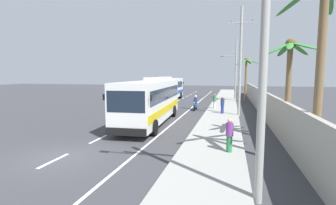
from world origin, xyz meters
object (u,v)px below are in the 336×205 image
object	(u,v)px
pedestrian_near_kerb	(222,105)
pedestrian_midwalk	(215,101)
utility_pole_nearest	(260,41)
coach_bus_foreground	(151,100)
coach_bus_far_lane	(167,88)
utility_pole_mid	(240,60)
pedestrian_far_walk	(229,135)
utility_pole_far	(235,68)
palm_third	(246,71)
palm_nearest	(290,67)
palm_second	(322,37)
motorcycle_beside_bus	(195,104)

from	to	relation	value
pedestrian_near_kerb	pedestrian_midwalk	bearing A→B (deg)	165.56
utility_pole_nearest	coach_bus_foreground	bearing A→B (deg)	121.80
coach_bus_far_lane	utility_pole_mid	bearing A→B (deg)	-50.54
pedestrian_far_walk	pedestrian_midwalk	bearing A→B (deg)	-174.88
utility_pole_far	palm_third	size ratio (longest dim) A/B	1.49
pedestrian_far_walk	coach_bus_foreground	bearing A→B (deg)	-138.55
utility_pole_nearest	palm_third	distance (m)	28.85
pedestrian_far_walk	utility_pole_far	world-z (taller)	utility_pole_far
pedestrian_near_kerb	palm_third	distance (m)	12.85
pedestrian_near_kerb	palm_third	size ratio (longest dim) A/B	0.26
utility_pole_nearest	palm_third	size ratio (longest dim) A/B	1.44
pedestrian_far_walk	palm_nearest	world-z (taller)	palm_nearest
utility_pole_mid	palm_second	distance (m)	13.31
coach_bus_far_lane	utility_pole_mid	distance (m)	16.09
utility_pole_far	utility_pole_nearest	bearing A→B (deg)	-89.64
utility_pole_far	coach_bus_foreground	bearing A→B (deg)	-107.26
pedestrian_far_walk	utility_pole_mid	xyz separation A→B (m)	(0.77, 11.85, 4.18)
coach_bus_foreground	utility_pole_mid	bearing A→B (deg)	37.07
pedestrian_midwalk	utility_pole_mid	bearing A→B (deg)	119.05
palm_second	palm_third	bearing A→B (deg)	92.98
pedestrian_far_walk	palm_nearest	distance (m)	5.52
palm_second	palm_third	world-z (taller)	palm_second
pedestrian_far_walk	palm_second	size ratio (longest dim) A/B	0.21
utility_pole_far	pedestrian_near_kerb	bearing A→B (deg)	-94.74
palm_second	utility_pole_nearest	bearing A→B (deg)	-128.29
coach_bus_foreground	palm_nearest	size ratio (longest dim) A/B	1.99
pedestrian_midwalk	coach_bus_foreground	bearing A→B (deg)	61.27
pedestrian_midwalk	utility_pole_nearest	xyz separation A→B (m)	(2.50, -20.26, 3.83)
coach_bus_far_lane	coach_bus_foreground	bearing A→B (deg)	-79.78
pedestrian_far_walk	pedestrian_near_kerb	bearing A→B (deg)	-177.62
coach_bus_far_lane	palm_nearest	bearing A→B (deg)	-59.36
motorcycle_beside_bus	pedestrian_far_walk	distance (m)	15.33
motorcycle_beside_bus	palm_third	distance (m)	11.68
utility_pole_mid	palm_third	distance (m)	12.61
pedestrian_far_walk	palm_second	xyz separation A→B (m)	(3.33, -1.22, 4.31)
utility_pole_mid	pedestrian_far_walk	bearing A→B (deg)	-93.73
palm_third	utility_pole_far	bearing A→B (deg)	110.67
coach_bus_far_lane	pedestrian_midwalk	bearing A→B (deg)	-47.49
pedestrian_midwalk	utility_pole_nearest	world-z (taller)	utility_pole_nearest
coach_bus_far_lane	motorcycle_beside_bus	size ratio (longest dim) A/B	5.56
coach_bus_far_lane	motorcycle_beside_bus	distance (m)	10.74
coach_bus_foreground	pedestrian_midwalk	distance (m)	10.19
motorcycle_beside_bus	utility_pole_mid	xyz separation A→B (m)	(4.49, -3.02, 4.51)
pedestrian_near_kerb	pedestrian_midwalk	xyz separation A→B (m)	(-0.98, 3.54, -0.00)
utility_pole_nearest	pedestrian_far_walk	bearing A→B (deg)	99.96
motorcycle_beside_bus	utility_pole_far	xyz separation A→B (m)	(4.29, 13.28, 4.23)
coach_bus_foreground	utility_pole_nearest	bearing A→B (deg)	-58.20
pedestrian_far_walk	palm_third	world-z (taller)	palm_third
coach_bus_foreground	palm_nearest	distance (m)	10.19
coach_bus_foreground	palm_third	size ratio (longest dim) A/B	1.88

